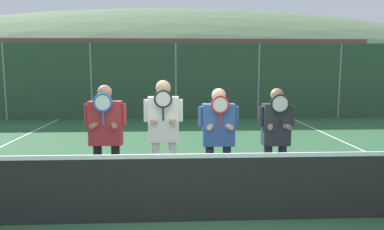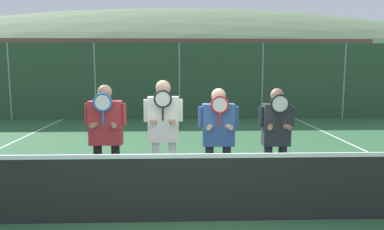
# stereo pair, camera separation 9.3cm
# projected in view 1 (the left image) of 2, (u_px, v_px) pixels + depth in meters

# --- Properties ---
(ground_plane) EXTENTS (120.00, 120.00, 0.00)m
(ground_plane) POSITION_uv_depth(u_px,v_px,m) (182.00, 221.00, 4.91)
(ground_plane) COLOR #2D5B38
(hill_distant) EXTENTS (95.48, 53.04, 18.56)m
(hill_distant) POSITION_uv_depth(u_px,v_px,m) (174.00, 79.00, 54.42)
(hill_distant) COLOR #5B7551
(hill_distant) RESTS_ON ground_plane
(clubhouse_building) EXTENTS (19.79, 5.50, 3.38)m
(clubhouse_building) POSITION_uv_depth(u_px,v_px,m) (177.00, 71.00, 21.94)
(clubhouse_building) COLOR beige
(clubhouse_building) RESTS_ON ground_plane
(fence_back) EXTENTS (19.07, 0.06, 2.86)m
(fence_back) POSITION_uv_depth(u_px,v_px,m) (176.00, 81.00, 14.15)
(fence_back) COLOR gray
(fence_back) RESTS_ON ground_plane
(tennis_net) EXTENTS (11.92, 0.09, 1.01)m
(tennis_net) POSITION_uv_depth(u_px,v_px,m) (182.00, 187.00, 4.85)
(tennis_net) COLOR gray
(tennis_net) RESTS_ON ground_plane
(court_line_right_sideline) EXTENTS (0.05, 16.00, 0.01)m
(court_line_right_sideline) POSITION_uv_depth(u_px,v_px,m) (383.00, 160.00, 8.10)
(court_line_right_sideline) COLOR white
(court_line_right_sideline) RESTS_ON ground_plane
(player_leftmost) EXTENTS (0.63, 0.34, 1.75)m
(player_leftmost) POSITION_uv_depth(u_px,v_px,m) (106.00, 131.00, 5.65)
(player_leftmost) COLOR black
(player_leftmost) RESTS_ON ground_plane
(player_center_left) EXTENTS (0.60, 0.34, 1.81)m
(player_center_left) POSITION_uv_depth(u_px,v_px,m) (164.00, 127.00, 5.75)
(player_center_left) COLOR white
(player_center_left) RESTS_ON ground_plane
(player_center_right) EXTENTS (0.62, 0.34, 1.69)m
(player_center_right) POSITION_uv_depth(u_px,v_px,m) (218.00, 132.00, 5.72)
(player_center_right) COLOR #232838
(player_center_right) RESTS_ON ground_plane
(player_rightmost) EXTENTS (0.55, 0.34, 1.69)m
(player_rightmost) POSITION_uv_depth(u_px,v_px,m) (276.00, 134.00, 5.76)
(player_rightmost) COLOR #232838
(player_rightmost) RESTS_ON ground_plane
(car_far_left) EXTENTS (4.51, 2.08, 1.71)m
(car_far_left) POSITION_uv_depth(u_px,v_px,m) (28.00, 93.00, 15.70)
(car_far_left) COLOR maroon
(car_far_left) RESTS_ON ground_plane
(car_left_of_center) EXTENTS (4.09, 2.03, 1.81)m
(car_left_of_center) POSITION_uv_depth(u_px,v_px,m) (141.00, 91.00, 16.02)
(car_left_of_center) COLOR #285638
(car_left_of_center) RESTS_ON ground_plane
(car_center) EXTENTS (4.51, 1.96, 1.75)m
(car_center) POSITION_uv_depth(u_px,v_px,m) (251.00, 92.00, 16.25)
(car_center) COLOR maroon
(car_center) RESTS_ON ground_plane
(car_right_of_center) EXTENTS (4.61, 1.94, 1.81)m
(car_right_of_center) POSITION_uv_depth(u_px,v_px,m) (363.00, 91.00, 16.46)
(car_right_of_center) COLOR maroon
(car_right_of_center) RESTS_ON ground_plane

